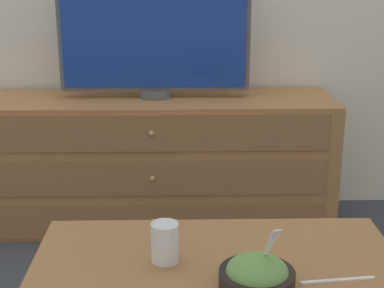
{
  "coord_description": "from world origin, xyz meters",
  "views": [
    {
      "loc": [
        0.24,
        -2.91,
        1.24
      ],
      "look_at": [
        0.28,
        -1.24,
        0.71
      ],
      "focal_mm": 55.0,
      "sensor_mm": 36.0,
      "label": 1
    }
  ],
  "objects": [
    {
      "name": "drink_cup",
      "position": [
        0.2,
        -1.52,
        0.52
      ],
      "size": [
        0.07,
        0.07,
        0.11
      ],
      "color": "white",
      "rests_on": "coffee_table"
    },
    {
      "name": "knife",
      "position": [
        0.63,
        -1.63,
        0.48
      ],
      "size": [
        0.19,
        0.03,
        0.01
      ],
      "color": "white",
      "rests_on": "coffee_table"
    },
    {
      "name": "ground_plane",
      "position": [
        0.0,
        0.0,
        0.0
      ],
      "size": [
        12.0,
        12.0,
        0.0
      ],
      "primitive_type": "plane",
      "color": "#383D47"
    },
    {
      "name": "takeout_bowl",
      "position": [
        0.43,
        -1.65,
        0.51
      ],
      "size": [
        0.19,
        0.19,
        0.17
      ],
      "color": "black",
      "rests_on": "coffee_table"
    },
    {
      "name": "dresser",
      "position": [
        0.12,
        -0.25,
        0.31
      ],
      "size": [
        1.69,
        0.45,
        0.62
      ],
      "color": "#9E6B3D",
      "rests_on": "ground_plane"
    },
    {
      "name": "tv",
      "position": [
        0.13,
        -0.22,
        0.91
      ],
      "size": [
        0.87,
        0.15,
        0.56
      ],
      "color": "#515156",
      "rests_on": "dresser"
    }
  ]
}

